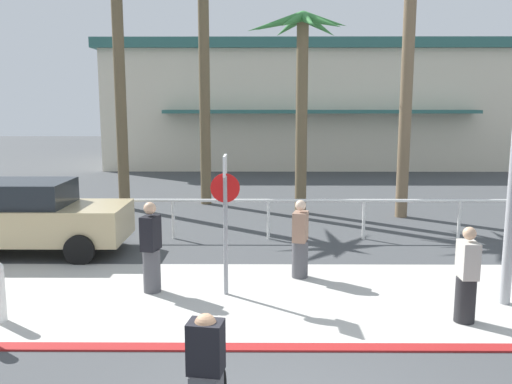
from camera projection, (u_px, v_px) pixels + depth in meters
ground_plane at (268, 226)px, 15.47m from camera, size 80.00×80.00×0.00m
sidewalk_strip at (272, 298)px, 9.75m from camera, size 44.00×4.00×0.02m
curb_paint at (276, 347)px, 7.77m from camera, size 44.00×0.24×0.03m
building_backdrop at (311, 105)px, 31.29m from camera, size 22.33×10.63×6.55m
rail_fence at (269, 207)px, 13.85m from camera, size 19.58×0.08×1.04m
stop_sign_bike_lane at (225, 205)px, 9.65m from camera, size 0.52×0.56×2.56m
palm_tree_2 at (118, 22)px, 17.02m from camera, size 3.33×3.57×7.69m
palm_tree_3 at (203, 0)px, 17.69m from camera, size 3.22×3.43×9.29m
palm_tree_4 at (301, 58)px, 16.48m from camera, size 3.11×2.79×6.17m
car_tan_1 at (28, 216)px, 12.54m from camera, size 4.40×2.02×1.69m
pedestrian_0 at (300, 243)px, 10.76m from camera, size 0.39×0.45×1.59m
pedestrian_1 at (467, 280)px, 8.57m from camera, size 0.32×0.40×1.57m
pedestrian_2 at (151, 251)px, 9.93m from camera, size 0.39×0.45×1.70m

